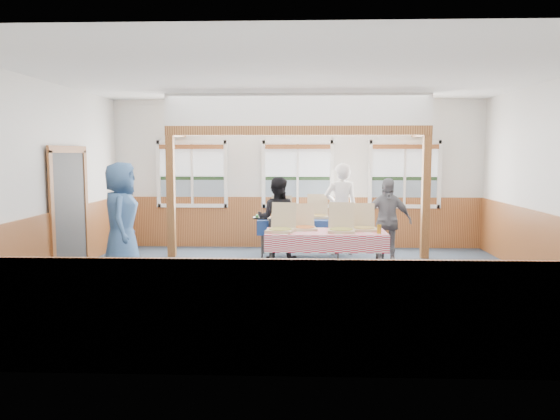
{
  "coord_description": "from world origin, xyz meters",
  "views": [
    {
      "loc": [
        0.06,
        -8.36,
        2.06
      ],
      "look_at": [
        -0.29,
        1.0,
        1.08
      ],
      "focal_mm": 35.0,
      "sensor_mm": 36.0,
      "label": 1
    }
  ],
  "objects_px": {
    "woman_white": "(341,209)",
    "person_grey": "(386,221)",
    "table_left": "(300,222)",
    "woman_black": "(277,219)",
    "man_blue": "(121,218)",
    "table_right": "(326,234)"
  },
  "relations": [
    {
      "from": "table_left",
      "to": "man_blue",
      "type": "height_order",
      "value": "man_blue"
    },
    {
      "from": "woman_white",
      "to": "woman_black",
      "type": "xyz_separation_m",
      "value": [
        -1.28,
        -0.62,
        -0.13
      ]
    },
    {
      "from": "table_left",
      "to": "woman_white",
      "type": "height_order",
      "value": "woman_white"
    },
    {
      "from": "table_right",
      "to": "table_left",
      "type": "bearing_deg",
      "value": 100.59
    },
    {
      "from": "table_right",
      "to": "woman_black",
      "type": "xyz_separation_m",
      "value": [
        -0.87,
        1.4,
        0.09
      ]
    },
    {
      "from": "person_grey",
      "to": "table_left",
      "type": "bearing_deg",
      "value": 155.3
    },
    {
      "from": "table_right",
      "to": "woman_black",
      "type": "distance_m",
      "value": 1.65
    },
    {
      "from": "man_blue",
      "to": "woman_black",
      "type": "bearing_deg",
      "value": -73.06
    },
    {
      "from": "woman_white",
      "to": "man_blue",
      "type": "relative_size",
      "value": 0.97
    },
    {
      "from": "woman_white",
      "to": "woman_black",
      "type": "distance_m",
      "value": 1.42
    },
    {
      "from": "woman_white",
      "to": "man_blue",
      "type": "distance_m",
      "value": 4.34
    },
    {
      "from": "table_left",
      "to": "woman_white",
      "type": "relative_size",
      "value": 0.93
    },
    {
      "from": "man_blue",
      "to": "person_grey",
      "type": "height_order",
      "value": "man_blue"
    },
    {
      "from": "table_left",
      "to": "man_blue",
      "type": "bearing_deg",
      "value": -157.48
    },
    {
      "from": "woman_black",
      "to": "man_blue",
      "type": "height_order",
      "value": "man_blue"
    },
    {
      "from": "woman_black",
      "to": "person_grey",
      "type": "xyz_separation_m",
      "value": [
        2.05,
        -0.33,
        0.0
      ]
    },
    {
      "from": "woman_white",
      "to": "person_grey",
      "type": "height_order",
      "value": "woman_white"
    },
    {
      "from": "man_blue",
      "to": "person_grey",
      "type": "bearing_deg",
      "value": -88.26
    },
    {
      "from": "woman_black",
      "to": "person_grey",
      "type": "height_order",
      "value": "person_grey"
    },
    {
      "from": "table_right",
      "to": "man_blue",
      "type": "bearing_deg",
      "value": 175.84
    },
    {
      "from": "woman_black",
      "to": "person_grey",
      "type": "bearing_deg",
      "value": 176.21
    },
    {
      "from": "man_blue",
      "to": "person_grey",
      "type": "xyz_separation_m",
      "value": [
        4.64,
        1.02,
        -0.15
      ]
    }
  ]
}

